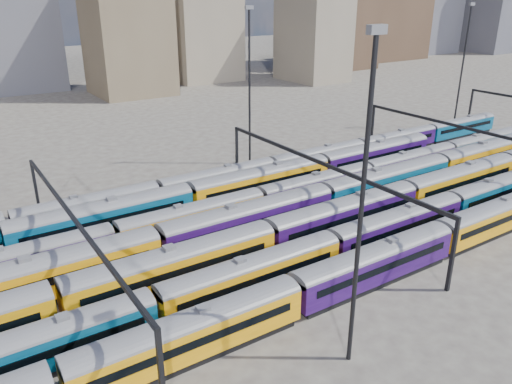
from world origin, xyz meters
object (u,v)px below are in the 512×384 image
rake_1 (332,244)px  mast_2 (362,199)px  rake_0 (375,260)px  rake_2 (344,212)px

rake_1 → mast_2: mast_2 is taller
rake_1 → mast_2: (-8.59, -12.00, 11.39)m
mast_2 → rake_1: bearing=54.4°
rake_0 → mast_2: bearing=-144.7°
rake_1 → rake_0: bearing=-75.5°
rake_2 → rake_0: bearing=-116.8°
rake_1 → mast_2: bearing=-125.6°
rake_1 → rake_2: (6.35, 5.00, 0.29)m
rake_2 → mast_2: (-14.95, -17.00, 11.10)m
rake_0 → rake_2: bearing=63.2°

